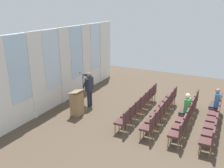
# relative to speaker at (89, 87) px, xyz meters

# --- Properties ---
(ground_plane) EXTENTS (15.14, 15.14, 0.00)m
(ground_plane) POSITION_rel_speaker_xyz_m (0.17, -4.33, -0.99)
(ground_plane) COLOR brown
(rear_partition) EXTENTS (9.66, 0.14, 3.67)m
(rear_partition) POSITION_rel_speaker_xyz_m (0.20, 1.48, 0.89)
(rear_partition) COLOR silver
(rear_partition) RESTS_ON ground
(speaker) EXTENTS (0.52, 0.69, 1.70)m
(speaker) POSITION_rel_speaker_xyz_m (0.00, 0.00, 0.00)
(speaker) COLOR #232838
(speaker) RESTS_ON ground
(mic_stand) EXTENTS (0.28, 0.28, 1.55)m
(mic_stand) POSITION_rel_speaker_xyz_m (-0.28, 0.14, -0.65)
(mic_stand) COLOR black
(mic_stand) RESTS_ON ground
(lectern) EXTENTS (0.60, 0.48, 1.16)m
(lectern) POSITION_rel_speaker_xyz_m (-1.06, -0.02, -0.43)
(lectern) COLOR #93724C
(lectern) RESTS_ON ground
(chair_r0_c0) EXTENTS (0.46, 0.44, 0.94)m
(chair_r0_c0) POSITION_rel_speaker_xyz_m (-1.61, -2.51, -0.45)
(chair_r0_c0) COLOR olive
(chair_r0_c0) RESTS_ON ground
(chair_r0_c1) EXTENTS (0.46, 0.44, 0.94)m
(chair_r0_c1) POSITION_rel_speaker_xyz_m (-1.02, -2.51, -0.45)
(chair_r0_c1) COLOR olive
(chair_r0_c1) RESTS_ON ground
(chair_r0_c2) EXTENTS (0.46, 0.44, 0.94)m
(chair_r0_c2) POSITION_rel_speaker_xyz_m (-0.43, -2.51, -0.45)
(chair_r0_c2) COLOR olive
(chair_r0_c2) RESTS_ON ground
(chair_r0_c3) EXTENTS (0.46, 0.44, 0.94)m
(chair_r0_c3) POSITION_rel_speaker_xyz_m (0.17, -2.51, -0.45)
(chair_r0_c3) COLOR olive
(chair_r0_c3) RESTS_ON ground
(chair_r0_c4) EXTENTS (0.46, 0.44, 0.94)m
(chair_r0_c4) POSITION_rel_speaker_xyz_m (0.76, -2.51, -0.45)
(chair_r0_c4) COLOR olive
(chair_r0_c4) RESTS_ON ground
(chair_r0_c5) EXTENTS (0.46, 0.44, 0.94)m
(chair_r0_c5) POSITION_rel_speaker_xyz_m (1.36, -2.51, -0.45)
(chair_r0_c5) COLOR olive
(chair_r0_c5) RESTS_ON ground
(chair_r0_c6) EXTENTS (0.46, 0.44, 0.94)m
(chair_r0_c6) POSITION_rel_speaker_xyz_m (1.95, -2.51, -0.45)
(chair_r0_c6) COLOR olive
(chair_r0_c6) RESTS_ON ground
(chair_r1_c0) EXTENTS (0.46, 0.44, 0.94)m
(chair_r1_c0) POSITION_rel_speaker_xyz_m (-1.61, -3.53, -0.45)
(chair_r1_c0) COLOR olive
(chair_r1_c0) RESTS_ON ground
(chair_r1_c1) EXTENTS (0.46, 0.44, 0.94)m
(chair_r1_c1) POSITION_rel_speaker_xyz_m (-1.02, -3.53, -0.45)
(chair_r1_c1) COLOR olive
(chair_r1_c1) RESTS_ON ground
(chair_r1_c2) EXTENTS (0.46, 0.44, 0.94)m
(chair_r1_c2) POSITION_rel_speaker_xyz_m (-0.43, -3.53, -0.45)
(chair_r1_c2) COLOR olive
(chair_r1_c2) RESTS_ON ground
(chair_r1_c3) EXTENTS (0.46, 0.44, 0.94)m
(chair_r1_c3) POSITION_rel_speaker_xyz_m (0.17, -3.53, -0.45)
(chair_r1_c3) COLOR olive
(chair_r1_c3) RESTS_ON ground
(chair_r1_c4) EXTENTS (0.46, 0.44, 0.94)m
(chair_r1_c4) POSITION_rel_speaker_xyz_m (0.76, -3.53, -0.45)
(chair_r1_c4) COLOR olive
(chair_r1_c4) RESTS_ON ground
(chair_r1_c5) EXTENTS (0.46, 0.44, 0.94)m
(chair_r1_c5) POSITION_rel_speaker_xyz_m (1.36, -3.53, -0.45)
(chair_r1_c5) COLOR olive
(chair_r1_c5) RESTS_ON ground
(chair_r1_c6) EXTENTS (0.46, 0.44, 0.94)m
(chair_r1_c6) POSITION_rel_speaker_xyz_m (1.95, -3.53, -0.45)
(chair_r1_c6) COLOR olive
(chair_r1_c6) RESTS_ON ground
(chair_r2_c0) EXTENTS (0.46, 0.44, 0.94)m
(chair_r2_c0) POSITION_rel_speaker_xyz_m (-1.61, -4.55, -0.45)
(chair_r2_c0) COLOR olive
(chair_r2_c0) RESTS_ON ground
(chair_r2_c1) EXTENTS (0.46, 0.44, 0.94)m
(chair_r2_c1) POSITION_rel_speaker_xyz_m (-1.02, -4.55, -0.45)
(chair_r2_c1) COLOR olive
(chair_r2_c1) RESTS_ON ground
(chair_r2_c2) EXTENTS (0.46, 0.44, 0.94)m
(chair_r2_c2) POSITION_rel_speaker_xyz_m (-0.43, -4.55, -0.45)
(chair_r2_c2) COLOR olive
(chair_r2_c2) RESTS_ON ground
(chair_r2_c3) EXTENTS (0.46, 0.44, 0.94)m
(chair_r2_c3) POSITION_rel_speaker_xyz_m (0.17, -4.55, -0.45)
(chair_r2_c3) COLOR olive
(chair_r2_c3) RESTS_ON ground
(audience_r2_c3) EXTENTS (0.36, 0.39, 1.36)m
(audience_r2_c3) POSITION_rel_speaker_xyz_m (0.17, -4.47, -0.24)
(audience_r2_c3) COLOR #2D2D33
(audience_r2_c3) RESTS_ON ground
(chair_r2_c4) EXTENTS (0.46, 0.44, 0.94)m
(chair_r2_c4) POSITION_rel_speaker_xyz_m (0.76, -4.55, -0.45)
(chair_r2_c4) COLOR olive
(chair_r2_c4) RESTS_ON ground
(chair_r2_c5) EXTENTS (0.46, 0.44, 0.94)m
(chair_r2_c5) POSITION_rel_speaker_xyz_m (1.36, -4.55, -0.45)
(chair_r2_c5) COLOR olive
(chair_r2_c5) RESTS_ON ground
(chair_r2_c6) EXTENTS (0.46, 0.44, 0.94)m
(chair_r2_c6) POSITION_rel_speaker_xyz_m (1.95, -4.55, -0.45)
(chair_r2_c6) COLOR olive
(chair_r2_c6) RESTS_ON ground
(chair_r3_c0) EXTENTS (0.46, 0.44, 0.94)m
(chair_r3_c0) POSITION_rel_speaker_xyz_m (-1.61, -5.56, -0.45)
(chair_r3_c0) COLOR olive
(chair_r3_c0) RESTS_ON ground
(chair_r3_c1) EXTENTS (0.46, 0.44, 0.94)m
(chair_r3_c1) POSITION_rel_speaker_xyz_m (-1.02, -5.56, -0.45)
(chair_r3_c1) COLOR olive
(chair_r3_c1) RESTS_ON ground
(chair_r3_c2) EXTENTS (0.46, 0.44, 0.94)m
(chair_r3_c2) POSITION_rel_speaker_xyz_m (-0.43, -5.56, -0.45)
(chair_r3_c2) COLOR olive
(chair_r3_c2) RESTS_ON ground
(chair_r3_c3) EXTENTS (0.46, 0.44, 0.94)m
(chair_r3_c3) POSITION_rel_speaker_xyz_m (0.17, -5.56, -0.45)
(chair_r3_c3) COLOR olive
(chair_r3_c3) RESTS_ON ground
(chair_r3_c4) EXTENTS (0.46, 0.44, 0.94)m
(chair_r3_c4) POSITION_rel_speaker_xyz_m (0.76, -5.56, -0.45)
(chair_r3_c4) COLOR olive
(chair_r3_c4) RESTS_ON ground
(chair_r3_c5) EXTENTS (0.46, 0.44, 0.94)m
(chair_r3_c5) POSITION_rel_speaker_xyz_m (1.36, -5.56, -0.45)
(chair_r3_c5) COLOR olive
(chair_r3_c5) RESTS_ON ground
(audience_r3_c5) EXTENTS (0.36, 0.39, 1.35)m
(audience_r3_c5) POSITION_rel_speaker_xyz_m (1.36, -5.48, -0.24)
(audience_r3_c5) COLOR #2D2D33
(audience_r3_c5) RESTS_ON ground
(chair_r3_c6) EXTENTS (0.46, 0.44, 0.94)m
(chair_r3_c6) POSITION_rel_speaker_xyz_m (1.95, -5.56, -0.45)
(chair_r3_c6) COLOR olive
(chair_r3_c6) RESTS_ON ground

